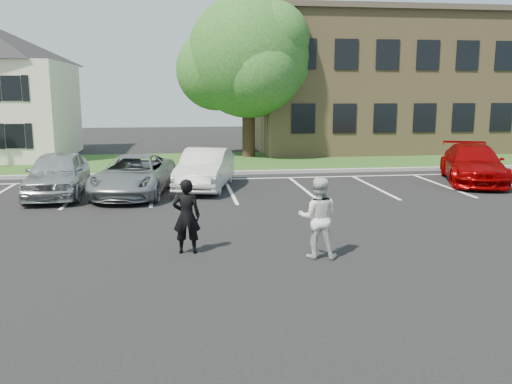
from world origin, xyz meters
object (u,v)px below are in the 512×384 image
Objects in this scene: car_white_sedan at (205,169)px; car_red_compact at (473,164)px; tree at (250,59)px; office_building at (426,83)px; man_white_shirt at (318,218)px; man_black_suit at (187,216)px; car_silver_west at (58,174)px; car_silver_minivan at (134,175)px.

car_red_compact is (10.83, -0.11, 0.01)m from car_white_sedan.
office_building is at bearing 17.95° from tree.
office_building is 12.33× the size of man_white_shirt.
tree is 18.76m from man_black_suit.
office_building is 4.81× the size of car_silver_west.
office_building is 2.55× the size of tree.
car_silver_west is 5.30m from car_white_sedan.
car_white_sedan is at bearing -62.66° from man_white_shirt.
car_silver_minivan is 1.11× the size of car_white_sedan.
man_black_suit is 0.37× the size of car_silver_west.
car_white_sedan is at bearing -160.55° from car_red_compact.
car_silver_west is 0.92× the size of car_silver_minivan.
car_red_compact is (16.07, 0.68, -0.03)m from car_silver_west.
car_white_sedan is 10.83m from car_red_compact.
car_silver_west is (-7.32, 8.32, -0.12)m from man_white_shirt.
car_silver_west is at bearing -34.17° from man_white_shirt.
car_red_compact is at bearing 12.91° from car_white_sedan.
tree is 1.92× the size of car_white_sedan.
car_silver_minivan is at bearing -140.75° from office_building.
car_white_sedan is (-2.92, -9.48, -4.59)m from tree.
car_silver_west is at bearing -157.57° from car_red_compact.
tree reaches higher than man_black_suit.
man_white_shirt is (-0.85, -18.58, -4.44)m from tree.
car_silver_west is 1.02× the size of car_white_sedan.
car_white_sedan is at bearing -138.11° from office_building.
car_red_compact is (7.91, -9.58, -4.59)m from tree.
car_red_compact is (8.75, 9.00, -0.15)m from man_white_shirt.
tree is 13.24m from car_red_compact.
car_red_compact is at bearing 12.46° from car_silver_minivan.
man_black_suit reaches higher than car_silver_minivan.
man_black_suit reaches higher than car_red_compact.
car_silver_west reaches higher than car_red_compact.
man_white_shirt is (-12.81, -22.46, -3.25)m from office_building.
man_white_shirt reaches higher than car_white_sedan.
car_white_sedan is at bearing -91.09° from man_black_suit.
office_building reaches higher than car_silver_minivan.
tree is 1.74× the size of car_silver_minivan.
car_silver_west is (-20.13, -14.14, -3.36)m from office_building.
car_silver_minivan is (2.65, -0.14, -0.09)m from car_silver_west.
man_white_shirt reaches higher than car_silver_west.
office_building is at bearing -121.42° from man_black_suit.
car_red_compact is at bearing -50.48° from tree.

